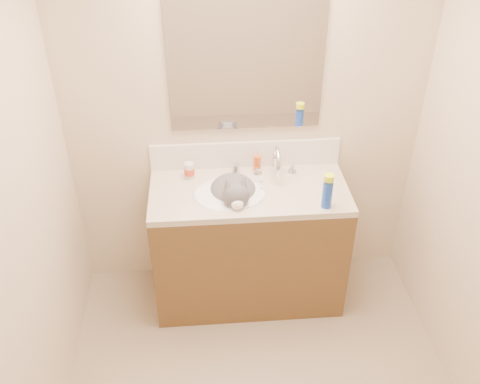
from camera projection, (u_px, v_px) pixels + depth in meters
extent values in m
cube|color=beige|center=(246.00, 111.00, 3.22)|extent=(2.20, 0.04, 2.50)
cube|color=brown|center=(249.00, 247.00, 3.47)|extent=(1.20, 0.55, 0.82)
cube|color=beige|center=(249.00, 192.00, 3.23)|extent=(1.20, 0.55, 0.04)
ellipsoid|color=white|center=(230.00, 203.00, 3.22)|extent=(0.45, 0.36, 0.14)
cylinder|color=silver|center=(275.00, 165.00, 3.34)|extent=(0.04, 0.04, 0.11)
torus|color=silver|center=(277.00, 162.00, 3.26)|extent=(0.03, 0.20, 0.20)
cylinder|color=silver|center=(279.00, 174.00, 3.21)|extent=(0.03, 0.03, 0.06)
cone|color=silver|center=(258.00, 169.00, 3.35)|extent=(0.06, 0.06, 0.06)
cone|color=silver|center=(292.00, 167.00, 3.37)|extent=(0.06, 0.06, 0.06)
ellipsoid|color=#514F51|center=(233.00, 194.00, 3.25)|extent=(0.31, 0.35, 0.22)
ellipsoid|color=#514F51|center=(236.00, 195.00, 3.07)|extent=(0.16, 0.15, 0.15)
ellipsoid|color=#514F51|center=(235.00, 194.00, 3.15)|extent=(0.12, 0.12, 0.14)
cone|color=#514F51|center=(227.00, 184.00, 3.04)|extent=(0.07, 0.08, 0.10)
cone|color=#514F51|center=(244.00, 182.00, 3.05)|extent=(0.08, 0.08, 0.10)
ellipsoid|color=white|center=(237.00, 205.00, 3.03)|extent=(0.07, 0.06, 0.06)
ellipsoid|color=white|center=(235.00, 204.00, 3.16)|extent=(0.12, 0.08, 0.13)
sphere|color=pink|center=(238.00, 207.00, 3.01)|extent=(0.02, 0.02, 0.02)
cylinder|color=#514F51|center=(256.00, 203.00, 3.30)|extent=(0.11, 0.23, 0.04)
cube|color=white|center=(245.00, 154.00, 3.38)|extent=(1.20, 0.02, 0.18)
cube|color=white|center=(246.00, 65.00, 3.04)|extent=(0.90, 0.02, 0.80)
cylinder|color=silver|center=(189.00, 170.00, 3.30)|extent=(0.07, 0.07, 0.10)
cylinder|color=red|center=(189.00, 171.00, 3.30)|extent=(0.08, 0.08, 0.04)
cylinder|color=#B7B7BC|center=(236.00, 168.00, 3.36)|extent=(0.06, 0.06, 0.05)
cylinder|color=#CB4D17|center=(257.00, 164.00, 3.35)|extent=(0.06, 0.06, 0.11)
cube|color=silver|center=(261.00, 182.00, 3.27)|extent=(0.03, 0.14, 0.01)
cube|color=#5E97C8|center=(261.00, 182.00, 3.27)|extent=(0.02, 0.03, 0.01)
cylinder|color=blue|center=(327.00, 195.00, 3.03)|extent=(0.08, 0.08, 0.16)
cylinder|color=#E5FF1A|center=(329.00, 178.00, 2.96)|extent=(0.08, 0.08, 0.04)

